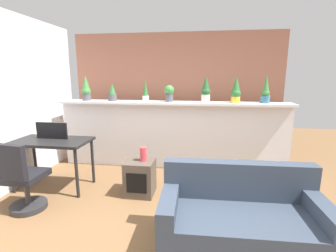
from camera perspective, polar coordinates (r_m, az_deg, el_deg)
The scene contains 17 objects.
ground_plane at distance 2.89m, azimuth -4.56°, elevation -23.93°, with size 12.00×12.00×0.00m, color brown.
divider_wall at distance 4.45m, azimuth 0.93°, elevation -2.40°, with size 4.09×0.16×1.19m, color silver.
plant_shelf at distance 4.30m, azimuth 0.89°, elevation 5.44°, with size 4.09×0.38×0.04m, color silver.
brick_wall_behind at distance 4.93m, azimuth 1.83°, elevation 6.70°, with size 4.09×0.10×2.50m, color #935B47.
potted_plant_0 at distance 4.75m, azimuth -18.67°, elevation 8.16°, with size 0.16×0.16×0.45m.
potted_plant_1 at distance 4.53m, azimuth -12.96°, elevation 7.61°, with size 0.15×0.15×0.32m.
potted_plant_2 at distance 4.38m, azimuth -5.32°, elevation 8.11°, with size 0.11×0.11×0.40m.
potted_plant_3 at distance 4.31m, azimuth 0.29°, elevation 7.85°, with size 0.17×0.17×0.29m.
potted_plant_4 at distance 4.22m, azimuth 8.86°, elevation 8.28°, with size 0.16×0.16×0.44m.
potted_plant_5 at distance 4.30m, azimuth 15.65°, elevation 7.97°, with size 0.16×0.16×0.45m.
potted_plant_6 at distance 4.39m, azimuth 21.93°, elevation 7.50°, with size 0.15×0.15×0.46m.
desk at distance 4.00m, azimuth -25.56°, elevation -4.15°, with size 1.10×0.60×0.75m.
tv_monitor at distance 4.04m, azimuth -25.62°, elevation -0.97°, with size 0.48×0.04×0.25m, color black.
office_chair at distance 3.57m, azimuth -31.07°, elevation -11.26°, with size 0.47×0.47×0.91m.
side_cube_shelf at distance 3.58m, azimuth -6.58°, elevation -11.91°, with size 0.40×0.41×0.50m.
vase_on_shelf at distance 3.46m, azimuth -5.82°, elevation -6.56°, with size 0.10×0.10×0.20m, color #CC3D47.
couch at distance 2.65m, azimuth 16.65°, elevation -20.58°, with size 1.58×0.81×0.80m.
Camera 1 is at (0.54, -2.28, 1.68)m, focal length 25.97 mm.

